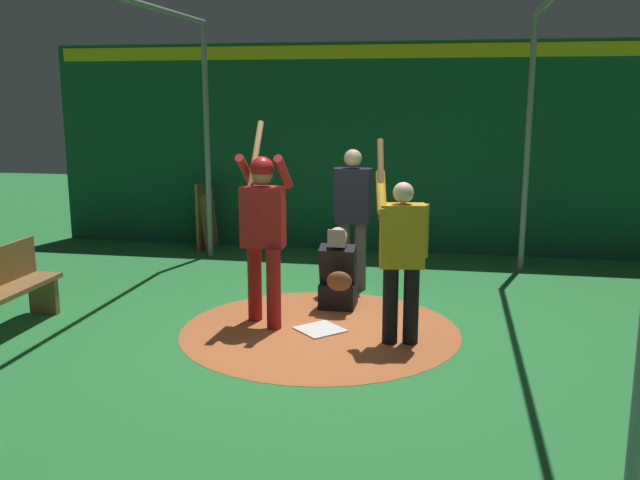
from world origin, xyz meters
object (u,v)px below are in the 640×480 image
object	(u,v)px
home_plate	(320,329)
catcher	(338,277)
umpire	(352,212)
visitor	(401,252)
batter	(263,224)
bat_rack	(209,216)

from	to	relation	value
home_plate	catcher	size ratio (longest dim) A/B	0.45
catcher	umpire	world-z (taller)	umpire
home_plate	visitor	size ratio (longest dim) A/B	0.21
umpire	catcher	bearing A→B (deg)	-2.94
batter	catcher	distance (m)	1.20
visitor	bat_rack	distance (m)	5.19
bat_rack	home_plate	bearing A→B (deg)	33.84
batter	umpire	xyz separation A→B (m)	(-1.52, 0.72, -0.10)
catcher	visitor	bearing A→B (deg)	37.03
umpire	bat_rack	world-z (taller)	umpire
umpire	visitor	world-z (taller)	visitor
batter	catcher	bearing A→B (deg)	136.12
home_plate	bat_rack	bearing A→B (deg)	-146.16
catcher	umpire	bearing A→B (deg)	177.06
visitor	bat_rack	bearing A→B (deg)	-148.96
visitor	home_plate	bearing A→B (deg)	-113.61
umpire	bat_rack	size ratio (longest dim) A/B	1.65
visitor	bat_rack	xyz separation A→B (m)	(-3.96, -3.34, -0.42)
catcher	umpire	size ratio (longest dim) A/B	0.54
catcher	bat_rack	xyz separation A→B (m)	(-2.93, -2.57, 0.13)
home_plate	bat_rack	distance (m)	4.53
home_plate	batter	bearing A→B (deg)	-99.89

